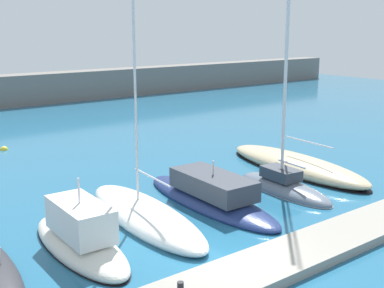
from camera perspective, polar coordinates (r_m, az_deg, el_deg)
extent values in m
plane|color=#236084|center=(18.59, 4.42, -13.10)|extent=(120.00, 120.00, 0.00)
cube|color=gray|center=(17.73, 7.12, -13.88)|extent=(28.51, 2.34, 0.36)
ellipsoid|color=silver|center=(19.90, -12.42, -11.03)|extent=(2.35, 6.82, 1.00)
ellipsoid|color=black|center=(19.96, -12.40, -11.39)|extent=(2.37, 6.89, 0.12)
cube|color=silver|center=(19.33, -12.37, -8.17)|extent=(1.59, 3.21, 1.24)
cube|color=black|center=(20.33, -13.80, -6.62)|extent=(1.37, 0.83, 0.69)
cylinder|color=silver|center=(18.97, -12.53, -5.10)|extent=(0.08, 0.08, 0.94)
ellipsoid|color=white|center=(22.20, -5.34, -7.97)|extent=(3.30, 9.34, 1.14)
cylinder|color=silver|center=(21.25, -6.49, 10.82)|extent=(0.11, 0.11, 13.14)
cylinder|color=silver|center=(20.95, -4.51, -3.73)|extent=(0.34, 2.96, 0.08)
ellipsoid|color=navy|center=(24.23, 1.93, -6.37)|extent=(2.90, 9.33, 0.91)
cube|color=#333842|center=(23.72, 2.37, -4.49)|extent=(2.13, 4.50, 0.91)
cube|color=black|center=(25.01, -0.06, -3.21)|extent=(1.80, 1.18, 0.51)
cylinder|color=silver|center=(23.49, 2.39, -2.66)|extent=(0.08, 0.08, 0.67)
ellipsoid|color=slate|center=(26.33, 10.28, -5.01)|extent=(2.47, 6.30, 0.96)
ellipsoid|color=silver|center=(26.35, 10.28, -5.17)|extent=(2.50, 6.36, 0.12)
cylinder|color=silver|center=(25.26, 10.53, 9.64)|extent=(0.14, 0.14, 12.35)
cylinder|color=silver|center=(25.62, 11.07, -2.20)|extent=(0.26, 1.85, 0.10)
cube|color=#333842|center=(26.31, 9.90, -3.26)|extent=(1.34, 2.09, 0.56)
ellipsoid|color=beige|center=(30.21, 11.50, -2.29)|extent=(3.69, 10.64, 1.13)
ellipsoid|color=black|center=(30.29, 11.47, -2.80)|extent=(3.73, 10.75, 0.12)
cylinder|color=silver|center=(29.21, 12.93, 0.21)|extent=(0.35, 3.55, 0.07)
sphere|color=yellow|center=(36.62, -20.26, -0.62)|extent=(0.51, 0.51, 0.51)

